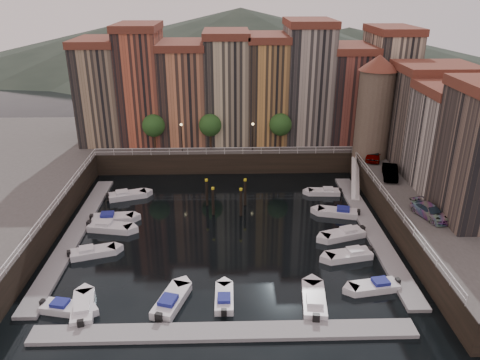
{
  "coord_description": "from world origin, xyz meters",
  "views": [
    {
      "loc": [
        0.41,
        -45.89,
        25.24
      ],
      "look_at": [
        1.83,
        4.0,
        4.11
      ],
      "focal_mm": 35.0,
      "sensor_mm": 36.0,
      "label": 1
    }
  ],
  "objects_px": {
    "mooring_pilings": "(226,197)",
    "car_c": "(430,212)",
    "car_a": "(373,155)",
    "car_b": "(390,173)",
    "corner_tower": "(375,105)",
    "boat_left_0": "(66,308)",
    "boat_left_2": "(109,227)",
    "boat_left_1": "(92,252)",
    "gangway": "(356,176)"
  },
  "relations": [
    {
      "from": "boat_left_0",
      "to": "car_a",
      "type": "distance_m",
      "value": 42.97
    },
    {
      "from": "boat_left_0",
      "to": "car_c",
      "type": "height_order",
      "value": "car_c"
    },
    {
      "from": "car_b",
      "to": "car_c",
      "type": "height_order",
      "value": "car_b"
    },
    {
      "from": "gangway",
      "to": "mooring_pilings",
      "type": "distance_m",
      "value": 17.74
    },
    {
      "from": "boat_left_2",
      "to": "car_a",
      "type": "distance_m",
      "value": 35.54
    },
    {
      "from": "corner_tower",
      "to": "car_c",
      "type": "distance_m",
      "value": 19.58
    },
    {
      "from": "corner_tower",
      "to": "gangway",
      "type": "bearing_deg",
      "value": -122.8
    },
    {
      "from": "boat_left_0",
      "to": "boat_left_1",
      "type": "relative_size",
      "value": 0.95
    },
    {
      "from": "mooring_pilings",
      "to": "boat_left_1",
      "type": "relative_size",
      "value": 1.06
    },
    {
      "from": "boat_left_2",
      "to": "car_a",
      "type": "height_order",
      "value": "car_a"
    },
    {
      "from": "car_a",
      "to": "car_b",
      "type": "distance_m",
      "value": 6.36
    },
    {
      "from": "car_b",
      "to": "boat_left_2",
      "type": "bearing_deg",
      "value": -154.9
    },
    {
      "from": "corner_tower",
      "to": "car_c",
      "type": "relative_size",
      "value": 2.98
    },
    {
      "from": "boat_left_1",
      "to": "boat_left_2",
      "type": "bearing_deg",
      "value": 66.76
    },
    {
      "from": "car_a",
      "to": "boat_left_2",
      "type": "bearing_deg",
      "value": -138.38
    },
    {
      "from": "boat_left_1",
      "to": "boat_left_2",
      "type": "height_order",
      "value": "boat_left_2"
    },
    {
      "from": "corner_tower",
      "to": "boat_left_2",
      "type": "bearing_deg",
      "value": -155.91
    },
    {
      "from": "corner_tower",
      "to": "car_a",
      "type": "distance_m",
      "value": 6.57
    },
    {
      "from": "mooring_pilings",
      "to": "car_b",
      "type": "height_order",
      "value": "car_b"
    },
    {
      "from": "corner_tower",
      "to": "boat_left_0",
      "type": "bearing_deg",
      "value": -139.41
    },
    {
      "from": "mooring_pilings",
      "to": "boat_left_0",
      "type": "relative_size",
      "value": 1.11
    },
    {
      "from": "mooring_pilings",
      "to": "car_b",
      "type": "xyz_separation_m",
      "value": [
        20.1,
        2.13,
        2.11
      ]
    },
    {
      "from": "car_a",
      "to": "car_b",
      "type": "bearing_deg",
      "value": -68.4
    },
    {
      "from": "corner_tower",
      "to": "car_a",
      "type": "height_order",
      "value": "corner_tower"
    },
    {
      "from": "mooring_pilings",
      "to": "boat_left_1",
      "type": "bearing_deg",
      "value": -144.12
    },
    {
      "from": "mooring_pilings",
      "to": "car_a",
      "type": "height_order",
      "value": "car_a"
    },
    {
      "from": "gangway",
      "to": "car_a",
      "type": "bearing_deg",
      "value": 44.97
    },
    {
      "from": "corner_tower",
      "to": "boat_left_0",
      "type": "xyz_separation_m",
      "value": [
        -33.18,
        -28.42,
        -9.85
      ]
    },
    {
      "from": "boat_left_0",
      "to": "car_c",
      "type": "relative_size",
      "value": 0.98
    },
    {
      "from": "boat_left_2",
      "to": "car_b",
      "type": "relative_size",
      "value": 1.11
    },
    {
      "from": "boat_left_0",
      "to": "boat_left_2",
      "type": "height_order",
      "value": "boat_left_2"
    },
    {
      "from": "corner_tower",
      "to": "mooring_pilings",
      "type": "distance_m",
      "value": 23.73
    },
    {
      "from": "car_a",
      "to": "mooring_pilings",
      "type": "bearing_deg",
      "value": -137.11
    },
    {
      "from": "mooring_pilings",
      "to": "car_c",
      "type": "xyz_separation_m",
      "value": [
        20.74,
        -8.47,
        2.02
      ]
    },
    {
      "from": "mooring_pilings",
      "to": "car_b",
      "type": "distance_m",
      "value": 20.32
    },
    {
      "from": "boat_left_0",
      "to": "car_a",
      "type": "height_order",
      "value": "car_a"
    },
    {
      "from": "mooring_pilings",
      "to": "corner_tower",
      "type": "bearing_deg",
      "value": 26.74
    },
    {
      "from": "corner_tower",
      "to": "car_a",
      "type": "relative_size",
      "value": 2.97
    },
    {
      "from": "gangway",
      "to": "car_c",
      "type": "bearing_deg",
      "value": -74.5
    },
    {
      "from": "gangway",
      "to": "car_a",
      "type": "height_order",
      "value": "car_a"
    },
    {
      "from": "gangway",
      "to": "boat_left_2",
      "type": "distance_m",
      "value": 31.53
    },
    {
      "from": "gangway",
      "to": "car_b",
      "type": "xyz_separation_m",
      "value": [
        3.22,
        -3.34,
        1.84
      ]
    },
    {
      "from": "boat_left_1",
      "to": "car_c",
      "type": "xyz_separation_m",
      "value": [
        34.25,
        1.3,
        3.31
      ]
    },
    {
      "from": "car_b",
      "to": "gangway",
      "type": "bearing_deg",
      "value": 147.5
    },
    {
      "from": "boat_left_0",
      "to": "car_b",
      "type": "height_order",
      "value": "car_b"
    },
    {
      "from": "gangway",
      "to": "car_a",
      "type": "relative_size",
      "value": 1.79
    },
    {
      "from": "gangway",
      "to": "boat_left_0",
      "type": "height_order",
      "value": "gangway"
    },
    {
      "from": "car_b",
      "to": "corner_tower",
      "type": "bearing_deg",
      "value": 105.84
    },
    {
      "from": "mooring_pilings",
      "to": "boat_left_0",
      "type": "xyz_separation_m",
      "value": [
        -13.4,
        -18.46,
        -1.31
      ]
    },
    {
      "from": "boat_left_1",
      "to": "mooring_pilings",
      "type": "bearing_deg",
      "value": 18.94
    }
  ]
}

